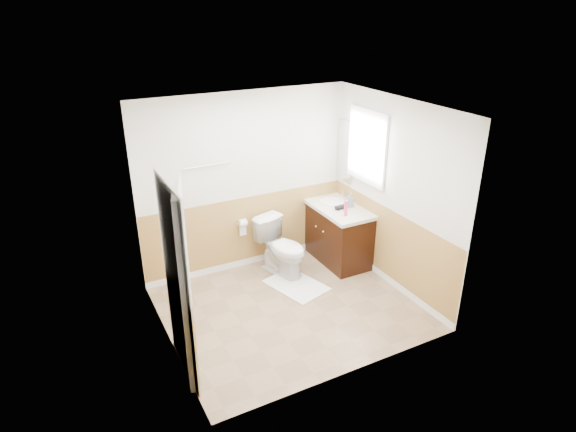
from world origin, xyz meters
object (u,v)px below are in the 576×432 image
vanity_cabinet (337,234)px  bath_mat (296,285)px  soap_dispenser (350,200)px  toilet (282,248)px  lotion_bottle (346,208)px

vanity_cabinet → bath_mat: bearing=-155.7°
soap_dispenser → toilet: bearing=174.1°
toilet → soap_dispenser: bearing=-21.9°
vanity_cabinet → soap_dispenser: soap_dispenser is taller
toilet → lotion_bottle: 1.03m
bath_mat → lotion_bottle: lotion_bottle is taller
lotion_bottle → soap_dispenser: 0.32m
vanity_cabinet → lotion_bottle: (-0.10, -0.33, 0.56)m
bath_mat → vanity_cabinet: size_ratio=0.73×
toilet → lotion_bottle: bearing=-39.0°
bath_mat → vanity_cabinet: 1.06m
lotion_bottle → vanity_cabinet: bearing=73.4°
bath_mat → soap_dispenser: bearing=16.5°
toilet → vanity_cabinet: size_ratio=0.72×
vanity_cabinet → lotion_bottle: 0.66m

